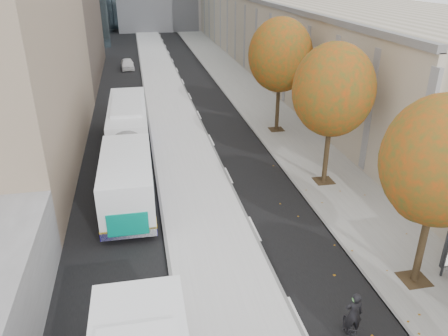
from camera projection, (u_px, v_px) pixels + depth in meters
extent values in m
cube|color=silver|center=(174.00, 119.00, 35.66)|extent=(4.25, 150.00, 0.15)
cube|color=gray|center=(268.00, 114.00, 37.12)|extent=(4.75, 150.00, 0.08)
cube|color=gray|center=(287.00, 23.00, 63.29)|extent=(18.00, 92.00, 8.00)
cylinder|color=black|center=(422.00, 246.00, 16.77)|extent=(0.28, 0.28, 3.24)
sphere|color=#20521B|center=(441.00, 161.00, 15.27)|extent=(4.20, 4.20, 4.20)
cylinder|color=black|center=(326.00, 154.00, 24.74)|extent=(0.28, 0.28, 3.38)
sphere|color=#20521B|center=(333.00, 90.00, 23.18)|extent=(4.40, 4.40, 4.40)
cylinder|color=black|center=(278.00, 107.00, 32.71)|extent=(0.28, 0.28, 3.51)
sphere|color=#20521B|center=(280.00, 55.00, 31.09)|extent=(4.60, 4.60, 4.60)
cube|color=white|center=(128.00, 146.00, 26.82)|extent=(2.67, 17.29, 2.88)
cube|color=black|center=(128.00, 137.00, 26.60)|extent=(2.73, 16.60, 1.00)
cube|color=#01826E|center=(130.00, 224.00, 19.31)|extent=(1.82, 0.08, 1.11)
imported|color=black|center=(351.00, 331.00, 14.44)|extent=(0.71, 1.66, 0.97)
imported|color=black|center=(354.00, 314.00, 14.12)|extent=(0.65, 0.48, 1.62)
sphere|color=#529B48|center=(356.00, 299.00, 13.86)|extent=(0.25, 0.25, 0.25)
imported|color=white|center=(127.00, 64.00, 53.00)|extent=(1.66, 3.79, 1.27)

